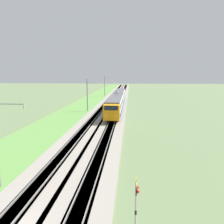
{
  "coord_description": "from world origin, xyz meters",
  "views": [
    {
      "loc": [
        -9.38,
        -7.13,
        8.79
      ],
      "look_at": [
        28.6,
        -4.0,
        2.19
      ],
      "focal_mm": 35.0,
      "sensor_mm": 36.0,
      "label": 1
    }
  ],
  "objects_px": {
    "catenary_mast_far": "(105,86)",
    "passenger_train": "(118,99)",
    "crossing_signal_far": "(136,200)",
    "catenary_mast_mid": "(87,95)"
  },
  "relations": [
    {
      "from": "catenary_mast_mid",
      "to": "catenary_mast_far",
      "type": "xyz_separation_m",
      "value": [
        35.64,
        0.0,
        0.29
      ]
    },
    {
      "from": "crossing_signal_far",
      "to": "catenary_mast_far",
      "type": "height_order",
      "value": "catenary_mast_far"
    },
    {
      "from": "passenger_train",
      "to": "catenary_mast_mid",
      "type": "xyz_separation_m",
      "value": [
        -6.07,
        6.85,
        1.66
      ]
    },
    {
      "from": "passenger_train",
      "to": "catenary_mast_far",
      "type": "distance_m",
      "value": 30.42
    },
    {
      "from": "crossing_signal_far",
      "to": "catenary_mast_mid",
      "type": "bearing_deg",
      "value": 104.62
    },
    {
      "from": "catenary_mast_far",
      "to": "passenger_train",
      "type": "bearing_deg",
      "value": -166.94
    },
    {
      "from": "crossing_signal_far",
      "to": "catenary_mast_mid",
      "type": "height_order",
      "value": "catenary_mast_mid"
    },
    {
      "from": "passenger_train",
      "to": "catenary_mast_far",
      "type": "xyz_separation_m",
      "value": [
        29.57,
        6.86,
        1.95
      ]
    },
    {
      "from": "catenary_mast_far",
      "to": "catenary_mast_mid",
      "type": "bearing_deg",
      "value": -179.99
    },
    {
      "from": "catenary_mast_mid",
      "to": "catenary_mast_far",
      "type": "bearing_deg",
      "value": 0.01
    }
  ]
}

